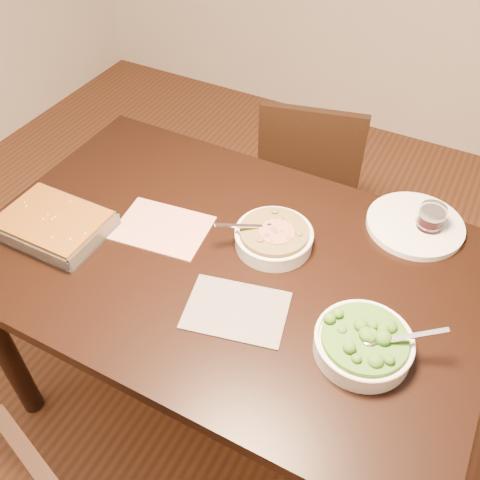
# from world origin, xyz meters

# --- Properties ---
(ground) EXTENTS (4.00, 4.00, 0.00)m
(ground) POSITION_xyz_m (0.00, 0.00, 0.00)
(ground) COLOR #422513
(ground) RESTS_ON ground
(table) EXTENTS (1.40, 0.90, 0.75)m
(table) POSITION_xyz_m (0.00, 0.00, 0.65)
(table) COLOR black
(table) RESTS_ON ground
(magazine_a) EXTENTS (0.28, 0.22, 0.01)m
(magazine_a) POSITION_xyz_m (-0.22, 0.01, 0.75)
(magazine_a) COLOR #AB3331
(magazine_a) RESTS_ON table
(magazine_b) EXTENTS (0.28, 0.23, 0.00)m
(magazine_b) POSITION_xyz_m (0.11, -0.15, 0.75)
(magazine_b) COLOR #282830
(magazine_b) RESTS_ON table
(coaster) EXTENTS (0.12, 0.12, 0.00)m
(coaster) POSITION_xyz_m (0.46, 0.36, 0.75)
(coaster) COLOR white
(coaster) RESTS_ON table
(stew_bowl) EXTENTS (0.22, 0.22, 0.08)m
(stew_bowl) POSITION_xyz_m (0.09, 0.10, 0.78)
(stew_bowl) COLOR white
(stew_bowl) RESTS_ON table
(broccoli_bowl) EXTENTS (0.25, 0.23, 0.09)m
(broccoli_bowl) POSITION_xyz_m (0.43, -0.12, 0.78)
(broccoli_bowl) COLOR white
(broccoli_bowl) RESTS_ON table
(baking_dish) EXTENTS (0.30, 0.22, 0.05)m
(baking_dish) POSITION_xyz_m (-0.48, -0.14, 0.78)
(baking_dish) COLOR silver
(baking_dish) RESTS_ON table
(wine_tumbler) EXTENTS (0.08, 0.08, 0.09)m
(wine_tumbler) POSITION_xyz_m (0.46, 0.36, 0.80)
(wine_tumbler) COLOR black
(wine_tumbler) RESTS_ON coaster
(dinner_plate) EXTENTS (0.28, 0.28, 0.02)m
(dinner_plate) POSITION_xyz_m (0.42, 0.36, 0.76)
(dinner_plate) COLOR white
(dinner_plate) RESTS_ON table
(chair_far) EXTENTS (0.47, 0.47, 0.83)m
(chair_far) POSITION_xyz_m (-0.06, 0.80, 0.46)
(chair_far) COLOR black
(chair_far) RESTS_ON ground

